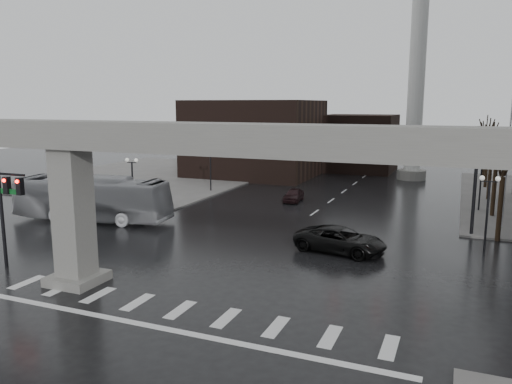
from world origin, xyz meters
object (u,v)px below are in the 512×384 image
(pickup_truck, at_px, (340,240))
(signal_mast_arm, at_px, (421,155))
(city_bus, at_px, (92,199))
(far_car, at_px, (294,195))

(pickup_truck, bearing_deg, signal_mast_arm, -18.35)
(city_bus, bearing_deg, far_car, -49.36)
(far_car, bearing_deg, signal_mast_arm, -35.17)
(pickup_truck, relative_size, city_bus, 0.45)
(pickup_truck, height_order, city_bus, city_bus)
(far_car, bearing_deg, city_bus, -136.24)
(signal_mast_arm, relative_size, city_bus, 0.91)
(signal_mast_arm, height_order, pickup_truck, signal_mast_arm)
(signal_mast_arm, xyz_separation_m, pickup_truck, (-4.17, -7.79, -5.00))
(signal_mast_arm, relative_size, pickup_truck, 2.04)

